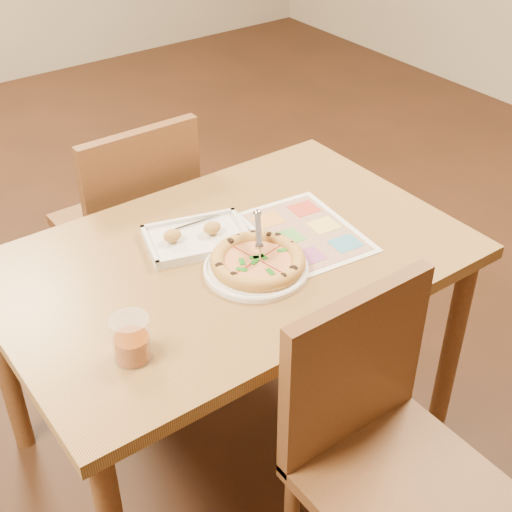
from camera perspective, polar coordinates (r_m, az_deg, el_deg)
room at (r=1.70m, az=-2.49°, el=17.73°), size 7.00×7.00×7.00m
dining_table at (r=2.04m, az=-1.98°, el=-1.84°), size 1.30×0.85×0.72m
chair_near at (r=1.75m, az=9.63°, el=-13.28°), size 0.42×0.42×0.47m
chair_far at (r=2.51m, az=-9.77°, el=3.63°), size 0.42×0.42×0.47m
plate at (r=1.92m, az=0.00°, el=-1.04°), size 0.28×0.28×0.02m
pizza at (r=1.91m, az=0.15°, el=-0.40°), size 0.26×0.26×0.04m
pizza_cutter at (r=1.92m, az=0.21°, el=1.72°), size 0.09×0.12×0.08m
appetizer_tray at (r=2.04m, az=-4.77°, el=1.42°), size 0.33×0.27×0.06m
glass_tumbler at (r=1.65m, az=-9.92°, el=-6.74°), size 0.09×0.09×0.11m
menu at (r=2.08m, az=4.02°, el=1.94°), size 0.31×0.41×0.00m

